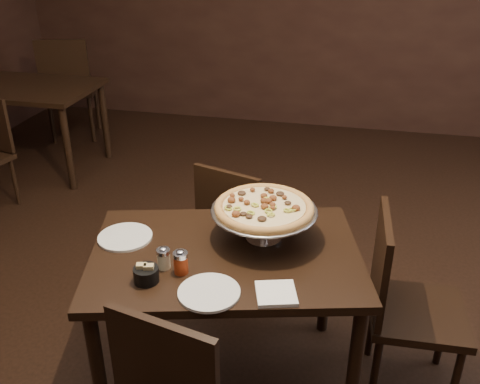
# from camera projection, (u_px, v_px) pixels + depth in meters

# --- Properties ---
(room) EXTENTS (6.04, 7.04, 2.84)m
(room) POSITION_uv_depth(u_px,v_px,m) (244.00, 79.00, 2.02)
(room) COLOR black
(room) RESTS_ON ground
(dining_table) EXTENTS (1.27, 1.00, 0.70)m
(dining_table) POSITION_uv_depth(u_px,v_px,m) (226.00, 270.00, 2.27)
(dining_table) COLOR black
(dining_table) RESTS_ON ground
(background_table) EXTENTS (1.16, 0.78, 0.73)m
(background_table) POSITION_uv_depth(u_px,v_px,m) (25.00, 97.00, 4.43)
(background_table) COLOR black
(background_table) RESTS_ON ground
(pizza_stand) EXTENTS (0.46, 0.46, 0.19)m
(pizza_stand) POSITION_uv_depth(u_px,v_px,m) (264.00, 208.00, 2.26)
(pizza_stand) COLOR silver
(pizza_stand) RESTS_ON dining_table
(parmesan_shaker) EXTENTS (0.05, 0.05, 0.10)m
(parmesan_shaker) POSITION_uv_depth(u_px,v_px,m) (164.00, 258.00, 2.11)
(parmesan_shaker) COLOR beige
(parmesan_shaker) RESTS_ON dining_table
(pepper_flake_shaker) EXTENTS (0.06, 0.06, 0.10)m
(pepper_flake_shaker) POSITION_uv_depth(u_px,v_px,m) (181.00, 262.00, 2.08)
(pepper_flake_shaker) COLOR maroon
(pepper_flake_shaker) RESTS_ON dining_table
(packet_caddy) EXTENTS (0.10, 0.10, 0.08)m
(packet_caddy) POSITION_uv_depth(u_px,v_px,m) (146.00, 274.00, 2.04)
(packet_caddy) COLOR black
(packet_caddy) RESTS_ON dining_table
(napkin_stack) EXTENTS (0.18, 0.18, 0.02)m
(napkin_stack) POSITION_uv_depth(u_px,v_px,m) (276.00, 294.00, 1.97)
(napkin_stack) COLOR white
(napkin_stack) RESTS_ON dining_table
(plate_left) EXTENTS (0.24, 0.24, 0.01)m
(plate_left) POSITION_uv_depth(u_px,v_px,m) (125.00, 237.00, 2.33)
(plate_left) COLOR silver
(plate_left) RESTS_ON dining_table
(plate_near) EXTENTS (0.23, 0.23, 0.01)m
(plate_near) POSITION_uv_depth(u_px,v_px,m) (209.00, 292.00, 1.98)
(plate_near) COLOR silver
(plate_near) RESTS_ON dining_table
(serving_spatula) EXTENTS (0.16, 0.16, 0.02)m
(serving_spatula) POSITION_uv_depth(u_px,v_px,m) (235.00, 218.00, 2.19)
(serving_spatula) COLOR silver
(serving_spatula) RESTS_ON pizza_stand
(chair_far) EXTENTS (0.48, 0.48, 0.82)m
(chair_far) POSITION_uv_depth(u_px,v_px,m) (238.00, 226.00, 2.91)
(chair_far) COLOR black
(chair_far) RESTS_ON ground
(chair_side) EXTENTS (0.42, 0.42, 0.87)m
(chair_side) POSITION_uv_depth(u_px,v_px,m) (403.00, 300.00, 2.30)
(chair_side) COLOR black
(chair_side) RESTS_ON ground
(bg_chair_far) EXTENTS (0.58, 0.58, 0.99)m
(bg_chair_far) POSITION_uv_depth(u_px,v_px,m) (69.00, 85.00, 5.08)
(bg_chair_far) COLOR black
(bg_chair_far) RESTS_ON ground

